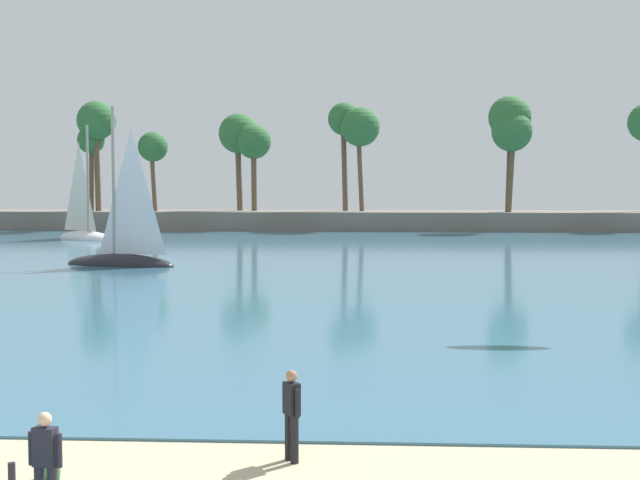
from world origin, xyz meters
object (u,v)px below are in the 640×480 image
at_px(sailboat_near_shore, 122,250).
at_px(person_at_waterline, 292,412).
at_px(person_rigging_by_gear, 45,464).
at_px(backpack_by_trailer, 53,466).
at_px(sailboat_mid_bay, 85,228).

bearing_deg(sailboat_near_shore, person_at_waterline, -70.19).
relative_size(person_rigging_by_gear, person_at_waterline, 1.00).
bearing_deg(backpack_by_trailer, person_at_waterline, 15.88).
height_order(person_at_waterline, backpack_by_trailer, person_at_waterline).
bearing_deg(backpack_by_trailer, sailboat_mid_bay, 106.92).
bearing_deg(backpack_by_trailer, person_rigging_by_gear, -73.29).
bearing_deg(sailboat_mid_bay, backpack_by_trailer, -73.08).
relative_size(person_rigging_by_gear, backpack_by_trailer, 3.78).
bearing_deg(sailboat_mid_bay, person_rigging_by_gear, -73.09).
distance_m(person_rigging_by_gear, backpack_by_trailer, 2.20).
xyz_separation_m(person_at_waterline, sailboat_near_shore, (-12.61, 34.99, 0.03)).
bearing_deg(sailboat_near_shore, person_rigging_by_gear, -76.38).
xyz_separation_m(person_rigging_by_gear, sailboat_mid_bay, (-18.04, 59.32, 0.04)).
height_order(person_at_waterline, sailboat_near_shore, sailboat_near_shore).
xyz_separation_m(person_rigging_by_gear, sailboat_near_shore, (-9.24, 38.12, 0.03)).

